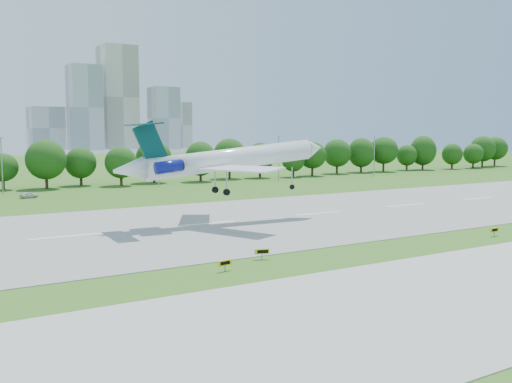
{
  "coord_description": "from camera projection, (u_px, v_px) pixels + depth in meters",
  "views": [
    {
      "loc": [
        -36.16,
        -48.55,
        13.3
      ],
      "look_at": [
        4.05,
        18.0,
        5.16
      ],
      "focal_mm": 40.0,
      "sensor_mm": 36.0,
      "label": 1
    }
  ],
  "objects": [
    {
      "name": "ground",
      "position": [
        310.0,
        256.0,
        61.31
      ],
      "size": [
        600.0,
        600.0,
        0.0
      ],
      "primitive_type": "plane",
      "color": "#305D18",
      "rests_on": "ground"
    },
    {
      "name": "runway",
      "position": [
        207.0,
        224.0,
        82.59
      ],
      "size": [
        400.0,
        45.0,
        0.08
      ],
      "primitive_type": "cube",
      "color": "gray",
      "rests_on": "ground"
    },
    {
      "name": "taxiway",
      "position": [
        443.0,
        297.0,
        45.98
      ],
      "size": [
        400.0,
        23.0,
        0.08
      ],
      "primitive_type": "cube",
      "color": "#ADADA8",
      "rests_on": "ground"
    },
    {
      "name": "tree_line",
      "position": [
        85.0,
        161.0,
        138.98
      ],
      "size": [
        288.4,
        8.4,
        10.4
      ],
      "color": "#382314",
      "rests_on": "ground"
    },
    {
      "name": "light_poles",
      "position": [
        86.0,
        163.0,
        129.17
      ],
      "size": [
        175.9,
        0.25,
        12.19
      ],
      "color": "gray",
      "rests_on": "ground"
    },
    {
      "name": "skyline",
      "position": [
        114.0,
        110.0,
        442.17
      ],
      "size": [
        127.0,
        52.0,
        80.0
      ],
      "color": "#B2B2B7",
      "rests_on": "ground"
    },
    {
      "name": "airliner",
      "position": [
        221.0,
        159.0,
        82.89
      ],
      "size": [
        33.94,
        24.64,
        10.68
      ],
      "rotation": [
        0.0,
        -0.09,
        -0.04
      ],
      "color": "white",
      "rests_on": "ground"
    },
    {
      "name": "taxi_sign_left",
      "position": [
        262.0,
        252.0,
        59.61
      ],
      "size": [
        1.57,
        0.63,
        1.12
      ],
      "rotation": [
        0.0,
        0.0,
        -0.29
      ],
      "color": "gray",
      "rests_on": "ground"
    },
    {
      "name": "taxi_sign_centre",
      "position": [
        225.0,
        263.0,
        54.58
      ],
      "size": [
        1.53,
        0.41,
        1.07
      ],
      "rotation": [
        0.0,
        0.0,
        0.16
      ],
      "color": "gray",
      "rests_on": "ground"
    },
    {
      "name": "taxi_sign_right",
      "position": [
        494.0,
        230.0,
        72.88
      ],
      "size": [
        1.57,
        0.28,
        1.1
      ],
      "rotation": [
        0.0,
        0.0,
        0.05
      ],
      "color": "gray",
      "rests_on": "ground"
    },
    {
      "name": "service_vehicle_b",
      "position": [
        29.0,
        195.0,
        115.0
      ],
      "size": [
        3.87,
        2.53,
        1.23
      ],
      "primitive_type": "imported",
      "rotation": [
        0.0,
        0.0,
        1.9
      ],
      "color": "beige",
      "rests_on": "ground"
    }
  ]
}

